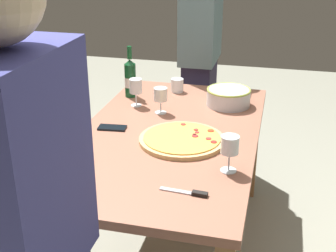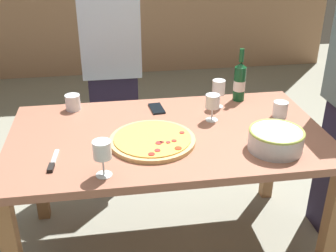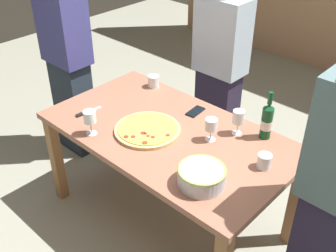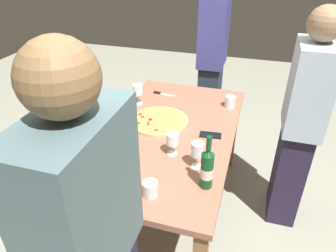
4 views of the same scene
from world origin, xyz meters
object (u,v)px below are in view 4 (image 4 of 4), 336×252
object	(u,v)px
wine_bottle	(207,168)
cup_ceramic	(150,189)
pizza_knife	(161,94)
person_guest_right	(212,61)
serving_bowl	(104,157)
wine_glass_far_left	(173,140)
person_host	(300,125)
dining_table	(168,142)
wine_glass_near_pizza	(197,151)
wine_glass_by_bottle	(138,90)
cell_phone	(210,135)
cup_amber	(230,102)
pizza	(159,121)

from	to	relation	value
wine_bottle	cup_ceramic	bearing A→B (deg)	-59.18
pizza_knife	person_guest_right	world-z (taller)	person_guest_right
serving_bowl	wine_glass_far_left	distance (m)	0.42
person_host	dining_table	bearing A→B (deg)	-0.00
wine_bottle	wine_glass_near_pizza	xyz separation A→B (m)	(-0.15, -0.08, -0.01)
cup_ceramic	person_guest_right	bearing A→B (deg)	-179.80
wine_glass_by_bottle	serving_bowl	bearing A→B (deg)	7.20
cup_ceramic	wine_bottle	bearing A→B (deg)	120.82
wine_glass_by_bottle	cell_phone	world-z (taller)	wine_glass_by_bottle
cup_amber	person_guest_right	world-z (taller)	person_guest_right
dining_table	wine_glass_near_pizza	size ratio (longest dim) A/B	9.84
wine_glass_near_pizza	pizza_knife	distance (m)	1.02
pizza	pizza_knife	bearing A→B (deg)	-163.78
pizza	cup_amber	distance (m)	0.61
wine_glass_by_bottle	wine_glass_far_left	xyz separation A→B (m)	(0.58, 0.45, -0.01)
wine_bottle	wine_glass_by_bottle	xyz separation A→B (m)	(-0.81, -0.70, -0.00)
wine_glass_near_pizza	cell_phone	xyz separation A→B (m)	(-0.35, 0.02, -0.11)
serving_bowl	pizza_knife	bearing A→B (deg)	178.83
wine_glass_near_pizza	wine_glass_far_left	size ratio (longest dim) A/B	1.10
wine_glass_near_pizza	cup_ceramic	size ratio (longest dim) A/B	1.92
wine_glass_by_bottle	pizza_knife	distance (m)	0.28
serving_bowl	cup_amber	world-z (taller)	serving_bowl
wine_glass_near_pizza	dining_table	bearing A→B (deg)	-140.47
person_host	wine_glass_far_left	bearing A→B (deg)	17.45
wine_glass_by_bottle	person_guest_right	bearing A→B (deg)	152.85
wine_glass_by_bottle	wine_glass_far_left	world-z (taller)	wine_glass_by_bottle
dining_table	wine_glass_by_bottle	world-z (taller)	wine_glass_by_bottle
dining_table	cup_amber	size ratio (longest dim) A/B	18.06
wine_glass_near_pizza	person_guest_right	distance (m)	1.53
wine_glass_far_left	cup_amber	xyz separation A→B (m)	(-0.74, 0.26, -0.06)
serving_bowl	wine_bottle	bearing A→B (deg)	88.89
wine_bottle	pizza_knife	distance (m)	1.19
pizza	cup_ceramic	bearing A→B (deg)	14.70
cup_ceramic	pizza_knife	bearing A→B (deg)	-164.71
wine_glass_far_left	cup_ceramic	bearing A→B (deg)	-1.14
pizza	person_host	size ratio (longest dim) A/B	0.26
wine_glass_by_bottle	cup_amber	distance (m)	0.73
wine_glass_far_left	cup_amber	world-z (taller)	wine_glass_far_left
serving_bowl	wine_bottle	world-z (taller)	wine_bottle
pizza_knife	person_guest_right	distance (m)	0.72
serving_bowl	wine_glass_near_pizza	xyz separation A→B (m)	(-0.14, 0.52, 0.06)
cup_amber	person_guest_right	bearing A→B (deg)	-158.71
serving_bowl	person_host	bearing A→B (deg)	122.84
cell_phone	person_guest_right	size ratio (longest dim) A/B	0.09
dining_table	wine_glass_near_pizza	xyz separation A→B (m)	(0.33, 0.27, 0.20)
person_host	cup_ceramic	bearing A→B (deg)	32.96
wine_bottle	person_host	size ratio (longest dim) A/B	0.20
wine_bottle	cell_phone	xyz separation A→B (m)	(-0.50, -0.06, -0.11)
wine_glass_near_pizza	wine_bottle	bearing A→B (deg)	28.88
cell_phone	pizza_knife	distance (m)	0.74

